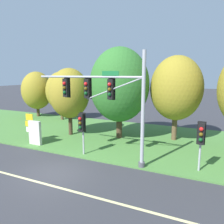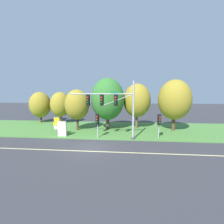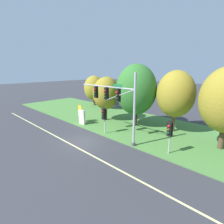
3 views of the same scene
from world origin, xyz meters
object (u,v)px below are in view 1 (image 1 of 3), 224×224
Objects in this scene: tree_behind_signpost at (69,93)px; tree_tall_centre at (176,88)px; pedestrian_signal_near_kerb at (82,125)px; tree_left_of_mast at (61,91)px; tree_mid_verge at (119,85)px; traffic_signal_mast at (106,96)px; info_kiosk at (35,133)px; route_sign_post at (30,125)px; tree_nearest_road at (37,91)px; pedestrian_signal_further_along at (201,136)px.

tree_tall_centre is at bearing 14.81° from tree_behind_signpost.
tree_left_of_mast is at bearing 133.67° from pedestrian_signal_near_kerb.
tree_tall_centre is at bearing 17.18° from tree_mid_verge.
traffic_signal_mast is 7.36m from info_kiosk.
route_sign_post is 9.15m from tree_left_of_mast.
traffic_signal_mast is at bearing -116.38° from tree_tall_centre.
tree_tall_centre is (3.21, 6.47, 0.19)m from traffic_signal_mast.
tree_nearest_road reaches higher than pedestrian_signal_near_kerb.
pedestrian_signal_further_along is 1.55× the size of info_kiosk.
pedestrian_signal_further_along is at bearing -16.75° from tree_behind_signpost.
info_kiosk is (-5.31, -4.52, -3.65)m from tree_mid_verge.
tree_tall_centre is (13.81, -2.76, 0.87)m from tree_left_of_mast.
tree_mid_verge is (-6.79, 4.36, 2.49)m from pedestrian_signal_further_along.
pedestrian_signal_near_kerb is 15.94m from tree_nearest_road.
tree_tall_centre is 3.70× the size of info_kiosk.
tree_mid_verge reaches higher than traffic_signal_mast.
route_sign_post is 1.27× the size of info_kiosk.
tree_behind_signpost reaches higher than pedestrian_signal_further_along.
tree_nearest_road is 1.01× the size of tree_left_of_mast.
tree_mid_verge reaches higher than info_kiosk.
tree_behind_signpost reaches higher than info_kiosk.
tree_behind_signpost is (-11.24, 3.38, 1.70)m from pedestrian_signal_further_along.
tree_nearest_road is 3.06× the size of info_kiosk.
tree_mid_verge is at bearing 12.36° from tree_behind_signpost.
tree_tall_centre is at bearing -11.28° from tree_left_of_mast.
pedestrian_signal_near_kerb is 0.42× the size of tree_tall_centre.
traffic_signal_mast is 2.84m from pedestrian_signal_near_kerb.
tree_tall_centre is at bearing -9.85° from tree_nearest_road.
traffic_signal_mast is 5.26m from tree_mid_verge.
tree_nearest_road is at bearing 130.17° from route_sign_post.
tree_left_of_mast is at bearing 152.21° from pedestrian_signal_further_along.
tree_mid_verge is 1.10× the size of tree_tall_centre.
tree_left_of_mast is (-10.60, 9.23, -0.69)m from traffic_signal_mast.
tree_left_of_mast is 0.82× the size of tree_tall_centre.
tree_nearest_road is 18.27m from tree_tall_centre.
pedestrian_signal_further_along is 0.51× the size of tree_left_of_mast.
info_kiosk is at bearing -47.83° from tree_nearest_road.
tree_left_of_mast is at bearing 133.67° from tree_behind_signpost.
tree_tall_centre is at bearing 31.10° from info_kiosk.
pedestrian_signal_further_along is at bearing -68.09° from tree_tall_centre.
tree_left_of_mast is at bearing 110.92° from route_sign_post.
tree_behind_signpost is 4.62m from tree_mid_verge.
tree_left_of_mast is 7.08m from tree_behind_signpost.
tree_mid_verge is at bearing -162.82° from tree_tall_centre.
traffic_signal_mast is at bearing -33.02° from tree_nearest_road.
route_sign_post is at bearing -69.08° from tree_left_of_mast.
tree_left_of_mast is 0.95× the size of tree_behind_signpost.
pedestrian_signal_near_kerb is at bearing -175.79° from pedestrian_signal_further_along.
tree_mid_verge is (9.33, -4.14, 1.11)m from tree_left_of_mast.
tree_mid_verge reaches higher than pedestrian_signal_further_along.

